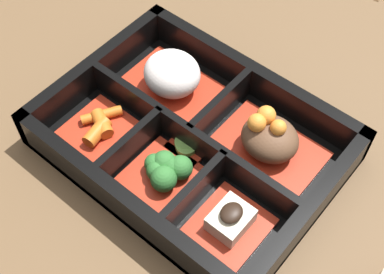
# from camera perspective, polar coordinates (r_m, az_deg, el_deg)

# --- Properties ---
(ground_plane) EXTENTS (3.00, 3.00, 0.00)m
(ground_plane) POSITION_cam_1_polar(r_m,az_deg,el_deg) (0.58, 0.00, -1.44)
(ground_plane) COLOR brown
(bento_base) EXTENTS (0.30, 0.22, 0.01)m
(bento_base) POSITION_cam_1_polar(r_m,az_deg,el_deg) (0.57, 0.00, -1.16)
(bento_base) COLOR black
(bento_base) RESTS_ON ground_plane
(bento_rim) EXTENTS (0.30, 0.22, 0.05)m
(bento_rim) POSITION_cam_1_polar(r_m,az_deg,el_deg) (0.56, -0.15, -0.22)
(bento_rim) COLOR black
(bento_rim) RESTS_ON ground_plane
(bowl_rice) EXTENTS (0.11, 0.08, 0.05)m
(bowl_rice) POSITION_cam_1_polar(r_m,az_deg,el_deg) (0.60, -2.13, 6.44)
(bowl_rice) COLOR #B22D19
(bowl_rice) RESTS_ON bento_base
(bowl_stew) EXTENTS (0.11, 0.08, 0.06)m
(bowl_stew) POSITION_cam_1_polar(r_m,az_deg,el_deg) (0.55, 8.20, -0.28)
(bowl_stew) COLOR #B22D19
(bowl_stew) RESTS_ON bento_base
(bowl_carrots) EXTENTS (0.07, 0.07, 0.02)m
(bowl_carrots) POSITION_cam_1_polar(r_m,az_deg,el_deg) (0.58, -9.69, 0.93)
(bowl_carrots) COLOR #B22D19
(bowl_carrots) RESTS_ON bento_base
(bowl_greens) EXTENTS (0.06, 0.07, 0.03)m
(bowl_greens) POSITION_cam_1_polar(r_m,az_deg,el_deg) (0.54, -2.77, -3.64)
(bowl_greens) COLOR #B22D19
(bowl_greens) RESTS_ON bento_base
(bowl_tofu) EXTENTS (0.07, 0.07, 0.03)m
(bowl_tofu) POSITION_cam_1_polar(r_m,az_deg,el_deg) (0.51, 4.11, -9.01)
(bowl_tofu) COLOR #B22D19
(bowl_tofu) RESTS_ON bento_base
(bowl_pickles) EXTENTS (0.04, 0.04, 0.01)m
(bowl_pickles) POSITION_cam_1_polar(r_m,az_deg,el_deg) (0.56, -0.41, -0.88)
(bowl_pickles) COLOR #B22D19
(bowl_pickles) RESTS_ON bento_base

